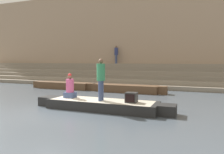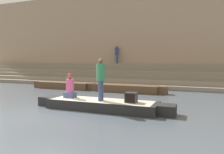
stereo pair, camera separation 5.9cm
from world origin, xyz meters
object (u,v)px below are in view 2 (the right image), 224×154
at_px(person_standing, 101,77).
at_px(person_rowing, 70,88).
at_px(moored_boat_shore, 64,85).
at_px(person_on_steps, 117,53).
at_px(tv_set, 131,97).
at_px(moored_boat_distant, 128,88).
at_px(mooring_post, 101,91).
at_px(rowboat_main, 102,104).

bearing_deg(person_standing, person_rowing, -170.88).
height_order(moored_boat_shore, person_on_steps, person_on_steps).
height_order(tv_set, moored_boat_distant, tv_set).
relative_size(moored_boat_shore, mooring_post, 5.72).
xyz_separation_m(person_rowing, tv_set, (2.91, -0.10, -0.24)).
xyz_separation_m(tv_set, moored_boat_distant, (-1.79, 5.34, -0.35)).
xyz_separation_m(moored_boat_shore, person_on_steps, (2.14, 5.50, 2.51)).
bearing_deg(moored_boat_shore, mooring_post, -41.47).
height_order(person_rowing, moored_boat_distant, person_rowing).
bearing_deg(mooring_post, person_on_steps, 105.09).
xyz_separation_m(moored_boat_shore, mooring_post, (4.52, -3.35, 0.20)).
bearing_deg(moored_boat_shore, moored_boat_distant, -6.04).
height_order(person_standing, moored_boat_shore, person_standing).
relative_size(rowboat_main, person_standing, 3.49).
height_order(rowboat_main, moored_boat_shore, moored_boat_shore).
relative_size(rowboat_main, tv_set, 13.55).
xyz_separation_m(person_standing, moored_boat_shore, (-5.49, 5.53, -1.15)).
bearing_deg(person_standing, person_on_steps, 122.93).
distance_m(mooring_post, person_on_steps, 9.45).
xyz_separation_m(person_rowing, person_on_steps, (-1.73, 10.83, 1.93)).
bearing_deg(mooring_post, person_rowing, -108.19).
height_order(rowboat_main, person_standing, person_standing).
bearing_deg(mooring_post, tv_set, -42.80).
bearing_deg(tv_set, moored_boat_shore, 142.98).
bearing_deg(person_standing, moored_boat_distant, 111.26).
relative_size(person_rowing, mooring_post, 1.20).
bearing_deg(person_standing, moored_boat_shore, 150.82).
bearing_deg(person_on_steps, moored_boat_shore, 22.59).
bearing_deg(moored_boat_shore, tv_set, -43.69).
distance_m(tv_set, person_on_steps, 12.07).
distance_m(rowboat_main, person_on_steps, 11.68).
distance_m(person_rowing, person_on_steps, 11.13).
bearing_deg(person_rowing, moored_boat_distant, 75.49).
xyz_separation_m(tv_set, moored_boat_shore, (-6.78, 5.43, -0.35)).
relative_size(person_standing, person_rowing, 1.59).
distance_m(person_standing, moored_boat_distant, 5.58).
distance_m(tv_set, moored_boat_distant, 5.64).
bearing_deg(tv_set, person_on_steps, 114.71).
distance_m(rowboat_main, person_rowing, 1.72).
relative_size(moored_boat_shore, person_on_steps, 3.15).
xyz_separation_m(moored_boat_distant, mooring_post, (-0.47, -3.25, 0.20)).
bearing_deg(person_rowing, person_on_steps, 96.65).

